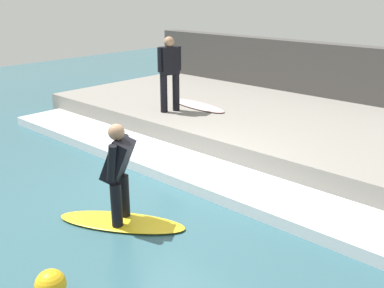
{
  "coord_description": "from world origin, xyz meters",
  "views": [
    {
      "loc": [
        -4.62,
        -4.75,
        3.14
      ],
      "look_at": [
        0.53,
        0.0,
        0.7
      ],
      "focal_mm": 42.0,
      "sensor_mm": 36.0,
      "label": 1
    }
  ],
  "objects": [
    {
      "name": "marker_buoy",
      "position": [
        -2.7,
        -0.94,
        0.17
      ],
      "size": [
        0.33,
        0.33,
        0.33
      ],
      "primitive_type": "sphere",
      "color": "yellow",
      "rests_on": "ground_plane"
    },
    {
      "name": "surfer_riding",
      "position": [
        -1.18,
        -0.23,
        0.84
      ],
      "size": [
        0.54,
        0.55,
        1.41
      ],
      "color": "black",
      "rests_on": "surfboard_riding"
    },
    {
      "name": "concrete_ledge",
      "position": [
        3.55,
        0.0,
        0.26
      ],
      "size": [
        4.4,
        11.47,
        0.53
      ],
      "primitive_type": "cube",
      "color": "gray",
      "rests_on": "ground_plane"
    },
    {
      "name": "surfboard_riding",
      "position": [
        -1.18,
        -0.23,
        0.03
      ],
      "size": [
        1.4,
        1.87,
        0.06
      ],
      "color": "yellow",
      "rests_on": "ground_plane"
    },
    {
      "name": "surfboard_waiting_near",
      "position": [
        2.95,
        2.05,
        0.56
      ],
      "size": [
        0.72,
        1.76,
        0.06
      ],
      "color": "beige",
      "rests_on": "concrete_ledge"
    },
    {
      "name": "surfer_waiting_near",
      "position": [
        2.22,
        2.22,
        1.45
      ],
      "size": [
        0.53,
        0.35,
        1.64
      ],
      "color": "black",
      "rests_on": "concrete_ledge"
    },
    {
      "name": "ground_plane",
      "position": [
        0.0,
        0.0,
        0.0
      ],
      "size": [
        28.0,
        28.0,
        0.0
      ],
      "primitive_type": "plane",
      "color": "#335B66"
    },
    {
      "name": "wave_foam_crest",
      "position": [
        0.77,
        0.0,
        0.09
      ],
      "size": [
        1.15,
        10.9,
        0.18
      ],
      "primitive_type": "cube",
      "color": "silver",
      "rests_on": "ground_plane"
    },
    {
      "name": "back_wall",
      "position": [
        6.0,
        0.0,
        0.92
      ],
      "size": [
        0.5,
        12.04,
        1.85
      ],
      "primitive_type": "cube",
      "color": "#474442",
      "rests_on": "ground_plane"
    }
  ]
}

